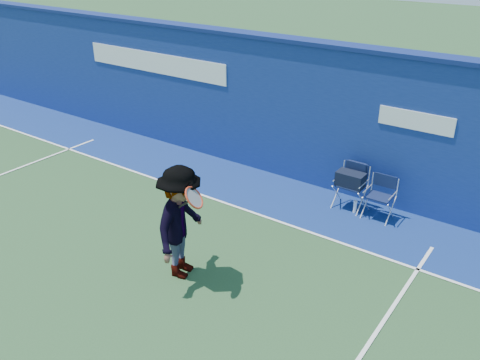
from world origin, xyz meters
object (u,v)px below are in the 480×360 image
Objects in this scene: directors_chair_right at (378,205)px; tennis_player at (181,223)px; directors_chair_left at (350,190)px; water_bottle at (355,207)px.

tennis_player reaches higher than directors_chair_right.
tennis_player reaches higher than directors_chair_left.
directors_chair_left is at bearing 175.44° from directors_chair_right.
directors_chair_right is (0.63, -0.05, -0.13)m from directors_chair_left.
tennis_player is at bearing -109.39° from directors_chair_left.
directors_chair_left is 3.86m from tennis_player.
directors_chair_right is 0.46m from water_bottle.
directors_chair_right is at bearing -4.56° from directors_chair_left.
water_bottle is 3.86m from tennis_player.
directors_chair_left is 0.64m from directors_chair_right.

